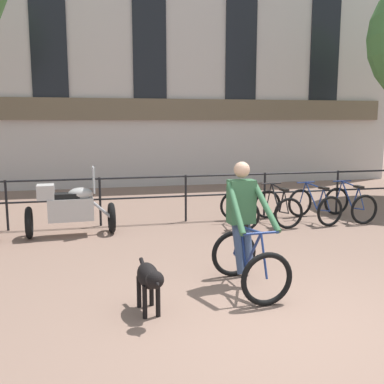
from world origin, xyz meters
TOP-DOWN VIEW (x-y plane):
  - ground_plane at (0.00, 0.00)m, footprint 60.00×60.00m
  - canal_railing at (-0.00, 5.20)m, footprint 15.05×0.05m
  - building_facade at (-0.00, 10.99)m, footprint 18.00×0.72m
  - cyclist_with_bike at (-0.07, 1.13)m, footprint 0.74×1.20m
  - dog at (-1.46, 0.53)m, footprint 0.28×0.92m
  - parked_motorcycle at (-2.47, 4.49)m, footprint 1.71×0.69m
  - parked_bicycle_near_lamp at (1.03, 4.54)m, footprint 0.80×1.19m
  - parked_bicycle_mid_left at (1.92, 4.54)m, footprint 0.70×1.13m
  - parked_bicycle_mid_right at (2.81, 4.54)m, footprint 0.84×1.21m
  - parked_bicycle_far_end at (3.69, 4.54)m, footprint 0.71×1.14m

SIDE VIEW (x-z plane):
  - ground_plane at x=0.00m, z-range 0.00..0.00m
  - parked_bicycle_near_lamp at x=1.03m, z-range -0.07..0.79m
  - parked_bicycle_mid_left at x=1.92m, z-range -0.07..0.79m
  - parked_bicycle_far_end at x=3.69m, z-range -0.07..0.79m
  - parked_bicycle_mid_right at x=2.81m, z-range -0.07..0.79m
  - dog at x=-1.46m, z-range 0.13..0.75m
  - parked_motorcycle at x=-2.47m, z-range -0.11..1.24m
  - canal_railing at x=0.00m, z-range 0.18..1.23m
  - cyclist_with_bike at x=-0.07m, z-range -0.09..1.61m
  - building_facade at x=0.00m, z-range -0.02..8.81m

